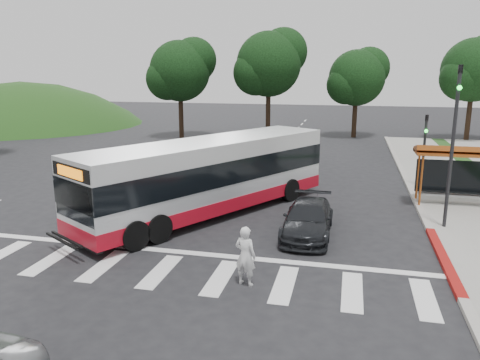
% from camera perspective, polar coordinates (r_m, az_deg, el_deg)
% --- Properties ---
extents(ground, '(140.00, 140.00, 0.00)m').
position_cam_1_polar(ground, '(19.86, -4.07, -5.26)').
color(ground, black).
rests_on(ground, ground).
extents(sidewalk_east, '(4.00, 40.00, 0.12)m').
position_cam_1_polar(sidewalk_east, '(27.21, 24.19, -1.18)').
color(sidewalk_east, gray).
rests_on(sidewalk_east, ground).
extents(curb_east, '(0.30, 40.00, 0.15)m').
position_cam_1_polar(curb_east, '(26.89, 20.02, -0.93)').
color(curb_east, '#9E9991').
rests_on(curb_east, ground).
extents(curb_east_red, '(0.32, 6.00, 0.15)m').
position_cam_1_polar(curb_east_red, '(17.44, 23.58, -8.82)').
color(curb_east_red, maroon).
rests_on(curb_east_red, ground).
extents(hillside_nw, '(44.00, 44.00, 10.00)m').
position_cam_1_polar(hillside_nw, '(61.32, -24.83, 6.16)').
color(hillside_nw, '#173F14').
rests_on(hillside_nw, ground).
extents(crosswalk_ladder, '(18.00, 2.60, 0.01)m').
position_cam_1_polar(crosswalk_ladder, '(15.49, -9.68, -10.92)').
color(crosswalk_ladder, silver).
rests_on(crosswalk_ladder, ground).
extents(bus_shelter, '(4.20, 1.60, 2.86)m').
position_cam_1_polar(bus_shelter, '(23.94, 25.47, 2.48)').
color(bus_shelter, '#A34E1B').
rests_on(bus_shelter, sidewalk_east).
extents(traffic_signal_ne_tall, '(0.18, 0.37, 6.50)m').
position_cam_1_polar(traffic_signal_ne_tall, '(19.98, 24.60, 5.10)').
color(traffic_signal_ne_tall, black).
rests_on(traffic_signal_ne_tall, ground).
extents(traffic_signal_ne_short, '(0.18, 0.37, 4.00)m').
position_cam_1_polar(traffic_signal_ne_short, '(27.00, 21.57, 4.20)').
color(traffic_signal_ne_short, black).
rests_on(traffic_signal_ne_short, ground).
extents(tree_ne_a, '(6.16, 5.74, 9.30)m').
position_cam_1_polar(tree_ne_a, '(47.17, 26.70, 12.02)').
color(tree_ne_a, black).
rests_on(tree_ne_a, parking_lot).
extents(tree_north_a, '(6.60, 6.15, 10.17)m').
position_cam_1_polar(tree_north_a, '(44.68, 3.65, 14.05)').
color(tree_north_a, black).
rests_on(tree_north_a, ground).
extents(tree_north_b, '(5.72, 5.33, 8.43)m').
position_cam_1_polar(tree_north_b, '(46.01, 14.14, 12.09)').
color(tree_north_b, black).
rests_on(tree_north_b, ground).
extents(tree_north_c, '(6.16, 5.74, 9.30)m').
position_cam_1_polar(tree_north_c, '(44.83, -7.23, 13.16)').
color(tree_north_c, black).
rests_on(tree_north_c, ground).
extents(transit_bus, '(8.89, 12.48, 3.32)m').
position_cam_1_polar(transit_bus, '(20.74, -3.68, 0.31)').
color(transit_bus, silver).
rests_on(transit_bus, ground).
extents(pedestrian, '(0.76, 0.60, 1.84)m').
position_cam_1_polar(pedestrian, '(14.07, 0.66, -9.23)').
color(pedestrian, silver).
rests_on(pedestrian, ground).
extents(dark_sedan, '(1.84, 4.49, 1.30)m').
position_cam_1_polar(dark_sedan, '(18.43, 8.27, -4.73)').
color(dark_sedan, black).
rests_on(dark_sedan, ground).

